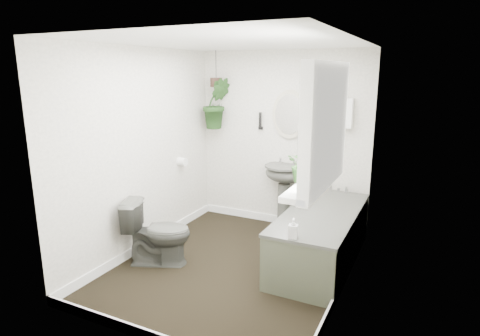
% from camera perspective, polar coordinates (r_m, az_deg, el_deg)
% --- Properties ---
extents(floor, '(2.30, 2.80, 0.02)m').
position_cam_1_polar(floor, '(4.43, -0.88, -13.87)').
color(floor, black).
rests_on(floor, ground).
extents(ceiling, '(2.30, 2.80, 0.02)m').
position_cam_1_polar(ceiling, '(3.94, -1.00, 17.61)').
color(ceiling, white).
rests_on(ceiling, ground).
extents(wall_back, '(2.30, 0.02, 2.30)m').
position_cam_1_polar(wall_back, '(5.30, 5.99, 3.92)').
color(wall_back, silver).
rests_on(wall_back, ground).
extents(wall_front, '(2.30, 0.02, 2.30)m').
position_cam_1_polar(wall_front, '(2.89, -13.73, -4.60)').
color(wall_front, silver).
rests_on(wall_front, ground).
extents(wall_left, '(0.02, 2.80, 2.30)m').
position_cam_1_polar(wall_left, '(4.66, -13.77, 2.27)').
color(wall_left, silver).
rests_on(wall_left, ground).
extents(wall_right, '(0.02, 2.80, 2.30)m').
position_cam_1_polar(wall_right, '(3.67, 15.45, -0.84)').
color(wall_right, silver).
rests_on(wall_right, ground).
extents(skirting, '(2.30, 2.80, 0.10)m').
position_cam_1_polar(skirting, '(4.40, -0.88, -13.17)').
color(skirting, white).
rests_on(skirting, floor).
extents(bathtub, '(0.72, 1.72, 0.58)m').
position_cam_1_polar(bathtub, '(4.48, 11.40, -9.61)').
color(bathtub, '#42433D').
rests_on(bathtub, floor).
extents(bath_screen, '(0.04, 0.72, 1.40)m').
position_cam_1_polar(bath_screen, '(4.74, 9.62, 4.26)').
color(bath_screen, silver).
rests_on(bath_screen, bathtub).
extents(shower_box, '(0.20, 0.10, 0.35)m').
position_cam_1_polar(shower_box, '(4.97, 14.59, 7.57)').
color(shower_box, white).
rests_on(shower_box, wall_back).
extents(oval_mirror, '(0.46, 0.03, 0.62)m').
position_cam_1_polar(oval_mirror, '(5.18, 7.04, 7.58)').
color(oval_mirror, '#BAB298').
rests_on(oval_mirror, wall_back).
extents(wall_sconce, '(0.04, 0.04, 0.22)m').
position_cam_1_polar(wall_sconce, '(5.33, 2.88, 6.74)').
color(wall_sconce, black).
rests_on(wall_sconce, wall_back).
extents(toilet_roll_holder, '(0.11, 0.11, 0.11)m').
position_cam_1_polar(toilet_roll_holder, '(5.22, -8.23, 0.91)').
color(toilet_roll_holder, white).
rests_on(toilet_roll_holder, wall_left).
extents(window_recess, '(0.08, 1.00, 0.90)m').
position_cam_1_polar(window_recess, '(2.92, 12.08, 5.75)').
color(window_recess, white).
rests_on(window_recess, wall_right).
extents(window_sill, '(0.18, 1.00, 0.04)m').
position_cam_1_polar(window_sill, '(3.02, 10.40, -2.07)').
color(window_sill, white).
rests_on(window_sill, wall_right).
extents(window_blinds, '(0.01, 0.86, 0.76)m').
position_cam_1_polar(window_blinds, '(2.93, 11.22, 5.82)').
color(window_blinds, white).
rests_on(window_blinds, wall_right).
extents(toilet, '(0.79, 0.63, 0.71)m').
position_cam_1_polar(toilet, '(4.44, -11.61, -8.93)').
color(toilet, '#42433D').
rests_on(toilet, floor).
extents(pedestal_sink, '(0.59, 0.53, 0.87)m').
position_cam_1_polar(pedestal_sink, '(5.28, 6.25, -4.13)').
color(pedestal_sink, '#42433D').
rests_on(pedestal_sink, floor).
extents(sill_plant, '(0.30, 0.28, 0.27)m').
position_cam_1_polar(sill_plant, '(2.91, 9.10, 0.53)').
color(sill_plant, black).
rests_on(sill_plant, window_sill).
extents(hanging_plant, '(0.48, 0.47, 0.68)m').
position_cam_1_polar(hanging_plant, '(5.47, -3.36, 9.14)').
color(hanging_plant, black).
rests_on(hanging_plant, ceiling).
extents(soap_bottle, '(0.10, 0.10, 0.18)m').
position_cam_1_polar(soap_bottle, '(3.64, 7.58, -8.48)').
color(soap_bottle, black).
rests_on(soap_bottle, bathtub).
extents(hanging_pot, '(0.16, 0.16, 0.12)m').
position_cam_1_polar(hanging_pot, '(5.46, -3.40, 12.06)').
color(hanging_pot, '#332019').
rests_on(hanging_pot, ceiling).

